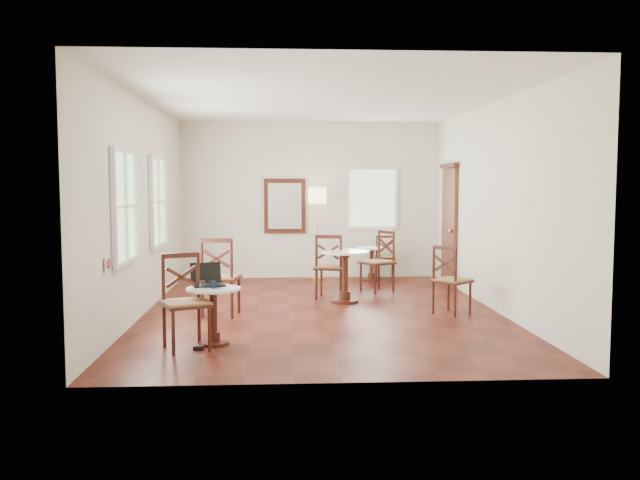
# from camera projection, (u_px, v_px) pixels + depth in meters

# --- Properties ---
(ground) EXTENTS (7.00, 7.00, 0.00)m
(ground) POSITION_uv_depth(u_px,v_px,m) (321.00, 311.00, 9.61)
(ground) COLOR #4F160D
(ground) RESTS_ON ground
(room_shell) EXTENTS (5.02, 7.02, 3.01)m
(room_shell) POSITION_uv_depth(u_px,v_px,m) (316.00, 179.00, 9.72)
(room_shell) COLOR silver
(room_shell) RESTS_ON ground
(cafe_table_near) EXTENTS (0.61, 0.61, 0.65)m
(cafe_table_near) POSITION_uv_depth(u_px,v_px,m) (214.00, 309.00, 7.57)
(cafe_table_near) COLOR #401810
(cafe_table_near) RESTS_ON ground
(cafe_table_mid) EXTENTS (0.75, 0.75, 0.80)m
(cafe_table_mid) POSITION_uv_depth(u_px,v_px,m) (345.00, 271.00, 10.27)
(cafe_table_mid) COLOR #401810
(cafe_table_mid) RESTS_ON ground
(cafe_table_back) EXTENTS (0.60, 0.60, 0.63)m
(cafe_table_back) POSITION_uv_depth(u_px,v_px,m) (372.00, 260.00, 12.60)
(cafe_table_back) COLOR #401810
(cafe_table_back) RESTS_ON ground
(chair_near_a) EXTENTS (0.58, 0.58, 1.09)m
(chair_near_a) POSITION_uv_depth(u_px,v_px,m) (220.00, 277.00, 9.21)
(chair_near_a) COLOR #401810
(chair_near_a) RESTS_ON ground
(chair_near_b) EXTENTS (0.64, 0.64, 1.05)m
(chair_near_b) POSITION_uv_depth(u_px,v_px,m) (185.00, 302.00, 7.35)
(chair_near_b) COLOR #401810
(chair_near_b) RESTS_ON ground
(chair_mid_a) EXTENTS (0.58, 0.58, 1.03)m
(chair_mid_a) POSITION_uv_depth(u_px,v_px,m) (330.00, 267.00, 10.59)
(chair_mid_a) COLOR #401810
(chair_mid_a) RESTS_ON ground
(chair_mid_b) EXTENTS (0.63, 0.63, 0.97)m
(chair_mid_b) POSITION_uv_depth(u_px,v_px,m) (451.00, 280.00, 9.34)
(chair_mid_b) COLOR #401810
(chair_mid_b) RESTS_ON ground
(chair_back_a) EXTENTS (0.43, 0.43, 0.85)m
(chair_back_a) POSITION_uv_depth(u_px,v_px,m) (385.00, 257.00, 12.85)
(chair_back_a) COLOR #401810
(chair_back_a) RESTS_ON ground
(chair_back_b) EXTENTS (0.65, 0.65, 1.04)m
(chair_back_b) POSITION_uv_depth(u_px,v_px,m) (378.00, 261.00, 11.29)
(chair_back_b) COLOR #401810
(chair_back_b) RESTS_ON ground
(floor_lamp) EXTENTS (0.34, 0.34, 1.76)m
(floor_lamp) POSITION_uv_depth(u_px,v_px,m) (317.00, 202.00, 12.62)
(floor_lamp) COLOR #BF8C3F
(floor_lamp) RESTS_ON ground
(laptop) EXTENTS (0.43, 0.39, 0.26)m
(laptop) POSITION_uv_depth(u_px,v_px,m) (207.00, 280.00, 7.73)
(laptop) COLOR black
(laptop) RESTS_ON cafe_table_near
(mouse) EXTENTS (0.09, 0.06, 0.03)m
(mouse) POSITION_uv_depth(u_px,v_px,m) (218.00, 286.00, 7.58)
(mouse) COLOR black
(mouse) RESTS_ON cafe_table_near
(navy_mug) EXTENTS (0.10, 0.07, 0.08)m
(navy_mug) POSITION_uv_depth(u_px,v_px,m) (213.00, 285.00, 7.52)
(navy_mug) COLOR black
(navy_mug) RESTS_ON cafe_table_near
(water_glass) EXTENTS (0.06, 0.06, 0.10)m
(water_glass) POSITION_uv_depth(u_px,v_px,m) (202.00, 285.00, 7.39)
(water_glass) COLOR white
(water_glass) RESTS_ON cafe_table_near
(power_adapter) EXTENTS (0.11, 0.07, 0.04)m
(power_adapter) POSITION_uv_depth(u_px,v_px,m) (198.00, 348.00, 7.35)
(power_adapter) COLOR black
(power_adapter) RESTS_ON ground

